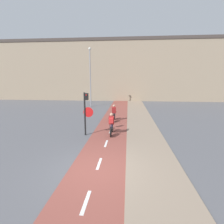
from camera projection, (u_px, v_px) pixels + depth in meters
The scene contains 8 objects.
ground_plane at pixel (97, 170), 7.35m from camera, with size 120.00×120.00×0.00m, color #5B5B60.
bike_lane at pixel (97, 169), 7.35m from camera, with size 2.39×60.00×0.02m.
sidewalk_strip at pixel (155, 172), 7.13m from camera, with size 2.40×60.00×0.05m.
building_row_background at pixel (122, 71), 31.84m from camera, with size 60.00×5.20×10.55m.
traffic_light_pole at pixel (86, 109), 11.57m from camera, with size 0.67×0.25×2.90m.
street_lamp_far at pixel (90, 72), 23.59m from camera, with size 0.36×0.36×7.88m.
cyclist_near at pixel (111, 125), 11.86m from camera, with size 0.46×1.77×1.52m.
cyclist_far at pixel (114, 114), 15.78m from camera, with size 0.46×1.75×1.51m.
Camera 1 is at (1.24, -6.69, 3.76)m, focal length 28.00 mm.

